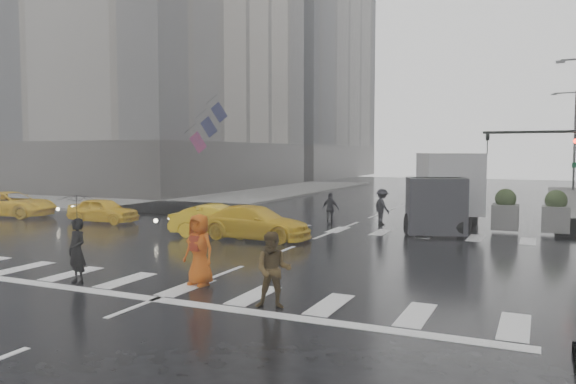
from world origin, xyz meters
The scene contains 20 objects.
ground centered at (0.00, 0.00, 0.00)m, with size 120.00×120.00×0.00m, color black.
sidewalk_nw centered at (-19.50, 17.50, 0.07)m, with size 35.00×35.00×0.15m, color slate.
building_nw centered at (-29.00, 27.00, 17.25)m, with size 26.05×26.05×38.00m.
building_nw_far centered at (-29.00, 56.00, 20.19)m, with size 26.05×26.05×44.00m.
road_markings centered at (0.00, 0.00, 0.01)m, with size 18.00×48.00×0.01m, color silver, non-canonical shape.
traffic_signal_pole centered at (9.01, 8.01, 3.22)m, with size 4.45×0.42×4.50m.
street_lamp_far centered at (10.87, 38.00, 4.95)m, with size 2.15×0.22×9.00m.
planter_west centered at (7.00, 8.20, 0.98)m, with size 1.10×1.10×1.80m.
planter_mid centered at (9.00, 8.20, 0.98)m, with size 1.10×1.10×1.80m.
flag_cluster centered at (-15.08, 18.50, 5.64)m, with size 2.87×3.06×4.69m.
pedestrian_black centered at (-2.98, -6.80, 1.58)m, with size 1.17×1.19×2.43m.
pedestrian_brown centered at (2.93, -6.80, 0.88)m, with size 0.85×0.66×1.75m, color #4C3A1B.
pedestrian_orange centered at (0.15, -5.62, 0.96)m, with size 1.01×0.74×1.91m.
pedestrian_far_a centered at (-0.91, 7.49, 0.79)m, with size 0.92×0.56×1.57m, color black.
pedestrian_far_b centered at (1.32, 8.72, 0.88)m, with size 1.13×0.63×1.75m, color black.
taxi_front centered at (-11.60, 3.56, 0.62)m, with size 1.48×3.66×1.25m, color yellow.
taxi_mid centered at (-3.89, 2.00, 0.66)m, with size 1.40×4.03×1.33m, color yellow.
taxi_rear centered at (-2.16, 2.00, 0.68)m, with size 1.90×4.14×1.36m, color yellow.
taxi_far centered at (-18.05, 3.45, 0.69)m, with size 2.29×4.41×1.38m, color yellow.
box_truck centered at (4.34, 8.48, 1.86)m, with size 2.47×6.58×3.49m.
Camera 1 is at (8.42, -18.10, 3.56)m, focal length 35.00 mm.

